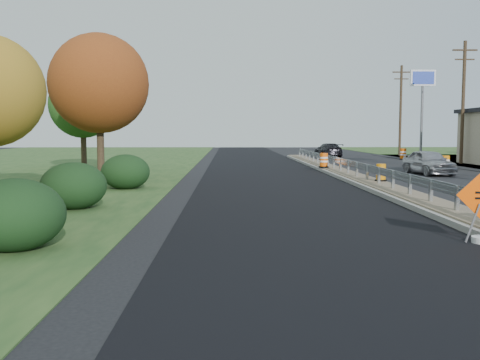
{
  "coord_description": "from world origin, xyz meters",
  "views": [
    {
      "loc": [
        -6.55,
        -17.05,
        2.46
      ],
      "look_at": [
        -6.23,
        -1.91,
        1.1
      ],
      "focal_mm": 40.0,
      "sensor_mm": 36.0,
      "label": 1
    }
  ],
  "objects_px": {
    "barrel_shoulder_mid": "(445,163)",
    "barrel_median_far": "(324,161)",
    "car_dark_far": "(328,150)",
    "barrel_median_mid": "(381,173)",
    "car_silver": "(428,162)",
    "barrel_shoulder_far": "(403,154)"
  },
  "relations": [
    {
      "from": "barrel_shoulder_far",
      "to": "car_dark_far",
      "type": "bearing_deg",
      "value": 139.6
    },
    {
      "from": "barrel_median_mid",
      "to": "barrel_median_far",
      "type": "xyz_separation_m",
      "value": [
        -0.96,
        9.31,
        0.06
      ]
    },
    {
      "from": "barrel_median_mid",
      "to": "car_dark_far",
      "type": "bearing_deg",
      "value": 84.13
    },
    {
      "from": "barrel_median_far",
      "to": "barrel_shoulder_mid",
      "type": "height_order",
      "value": "barrel_median_far"
    },
    {
      "from": "barrel_shoulder_mid",
      "to": "barrel_shoulder_far",
      "type": "distance_m",
      "value": 13.99
    },
    {
      "from": "barrel_median_mid",
      "to": "car_dark_far",
      "type": "height_order",
      "value": "car_dark_far"
    },
    {
      "from": "barrel_median_far",
      "to": "barrel_median_mid",
      "type": "bearing_deg",
      "value": -84.09
    },
    {
      "from": "car_silver",
      "to": "barrel_shoulder_mid",
      "type": "bearing_deg",
      "value": 48.65
    },
    {
      "from": "barrel_median_far",
      "to": "barrel_shoulder_mid",
      "type": "bearing_deg",
      "value": 3.43
    },
    {
      "from": "car_dark_far",
      "to": "barrel_shoulder_mid",
      "type": "bearing_deg",
      "value": 97.11
    },
    {
      "from": "barrel_median_mid",
      "to": "car_silver",
      "type": "distance_m",
      "value": 8.13
    },
    {
      "from": "barrel_median_mid",
      "to": "car_dark_far",
      "type": "distance_m",
      "value": 28.78
    },
    {
      "from": "barrel_median_mid",
      "to": "car_silver",
      "type": "height_order",
      "value": "car_silver"
    },
    {
      "from": "barrel_median_far",
      "to": "car_silver",
      "type": "relative_size",
      "value": 0.22
    },
    {
      "from": "barrel_median_far",
      "to": "car_silver",
      "type": "bearing_deg",
      "value": -25.32
    },
    {
      "from": "barrel_median_mid",
      "to": "barrel_shoulder_mid",
      "type": "relative_size",
      "value": 0.82
    },
    {
      "from": "barrel_shoulder_far",
      "to": "car_dark_far",
      "type": "xyz_separation_m",
      "value": [
        -5.84,
        4.97,
        0.2
      ]
    },
    {
      "from": "barrel_shoulder_mid",
      "to": "car_dark_far",
      "type": "relative_size",
      "value": 0.2
    },
    {
      "from": "barrel_shoulder_far",
      "to": "car_dark_far",
      "type": "distance_m",
      "value": 7.68
    },
    {
      "from": "barrel_shoulder_mid",
      "to": "barrel_median_far",
      "type": "bearing_deg",
      "value": -176.57
    },
    {
      "from": "car_silver",
      "to": "barrel_shoulder_far",
      "type": "bearing_deg",
      "value": 71.01
    },
    {
      "from": "barrel_median_far",
      "to": "barrel_shoulder_far",
      "type": "bearing_deg",
      "value": 55.8
    }
  ]
}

